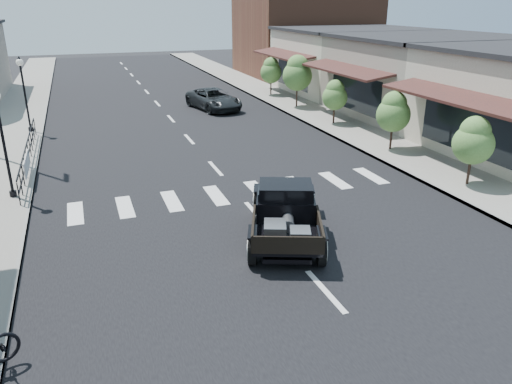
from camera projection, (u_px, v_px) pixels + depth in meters
name	position (u px, v px, depth m)	size (l,w,h in m)	color
ground	(279.00, 239.00, 14.65)	(120.00, 120.00, 0.00)	black
road	(178.00, 126.00, 27.84)	(14.00, 80.00, 0.02)	black
road_markings	(199.00, 150.00, 23.44)	(12.00, 60.00, 0.06)	silver
sidewalk_left	(11.00, 138.00, 25.14)	(3.00, 80.00, 0.15)	gray
sidewalk_right	(315.00, 114.00, 30.48)	(3.00, 80.00, 0.15)	gray
storefront_mid	(429.00, 78.00, 29.99)	(10.00, 9.00, 4.50)	gray
storefront_far	(353.00, 62.00, 37.90)	(10.00, 9.00, 4.50)	beige
far_building_right	(304.00, 36.00, 46.40)	(11.00, 10.00, 7.00)	brown
railing	(28.00, 151.00, 20.92)	(0.08, 10.00, 1.00)	black
banner	(28.00, 170.00, 19.26)	(0.04, 2.20, 0.60)	silver
lamp_post_b	(4.00, 143.00, 16.80)	(0.36, 0.36, 3.83)	black
lamp_post_c	(25.00, 95.00, 25.59)	(0.36, 0.36, 3.83)	black
small_tree_a	(472.00, 152.00, 18.24)	(1.48, 1.48, 2.47)	#4D7A38
small_tree_b	(393.00, 122.00, 22.66)	(1.53, 1.53, 2.56)	#4D7A38
small_tree_c	(334.00, 102.00, 27.59)	(1.39, 1.39, 2.31)	#4D7A38
small_tree_d	(297.00, 82.00, 31.91)	(1.88, 1.88, 3.13)	#4D7A38
small_tree_e	(271.00, 77.00, 36.08)	(1.53, 1.53, 2.55)	#4D7A38
hotrod_pickup	(285.00, 211.00, 14.52)	(2.22, 4.75, 1.65)	black
second_car	(214.00, 99.00, 31.96)	(2.17, 4.70, 1.31)	black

